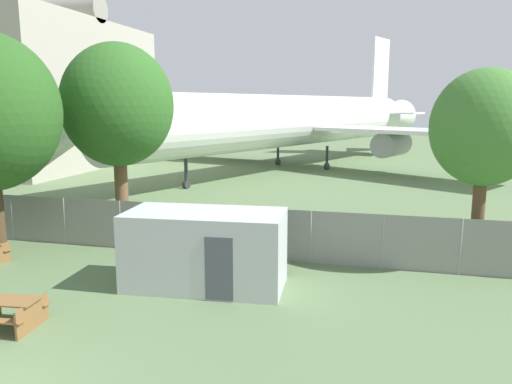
{
  "coord_description": "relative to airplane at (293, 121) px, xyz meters",
  "views": [
    {
      "loc": [
        7.5,
        -6.75,
        5.72
      ],
      "look_at": [
        2.29,
        13.68,
        2.0
      ],
      "focal_mm": 35.0,
      "sensor_mm": 36.0,
      "label": 1
    }
  ],
  "objects": [
    {
      "name": "tree_far_right",
      "position": [
        11.14,
        -25.25,
        0.66
      ],
      "size": [
        3.66,
        3.66,
        6.95
      ],
      "color": "brown",
      "rests_on": "ground"
    },
    {
      "name": "tree_left_of_cabin",
      "position": [
        -4.18,
        -22.77,
        1.41
      ],
      "size": [
        5.15,
        5.15,
        8.52
      ],
      "color": "brown",
      "rests_on": "ground"
    },
    {
      "name": "airplane",
      "position": [
        0.0,
        0.0,
        0.0
      ],
      "size": [
        38.54,
        46.88,
        13.13
      ],
      "rotation": [
        0.0,
        0.0,
        -1.98
      ],
      "color": "white",
      "rests_on": "ground"
    },
    {
      "name": "portable_cabin",
      "position": [
        2.5,
        -29.51,
        -3.03
      ],
      "size": [
        5.11,
        2.77,
        2.42
      ],
      "rotation": [
        0.0,
        0.0,
        0.08
      ],
      "color": "silver",
      "rests_on": "ground"
    },
    {
      "name": "perimeter_fence",
      "position": [
        0.3,
        -26.38,
        -3.27
      ],
      "size": [
        56.07,
        0.07,
        1.95
      ],
      "color": "gray",
      "rests_on": "ground"
    },
    {
      "name": "picnic_bench_near_cabin",
      "position": [
        -1.46,
        -33.63,
        -3.77
      ],
      "size": [
        1.74,
        1.55,
        0.76
      ],
      "rotation": [
        0.0,
        0.0,
        0.1
      ],
      "color": "brown",
      "rests_on": "ground"
    }
  ]
}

